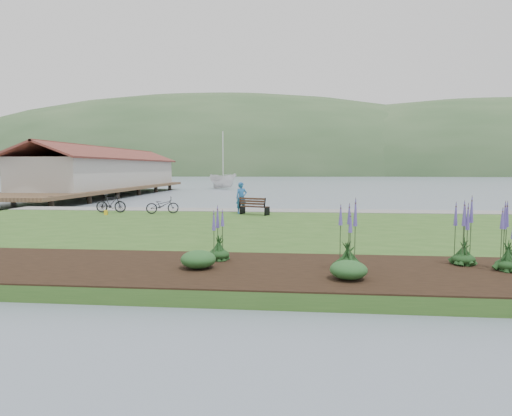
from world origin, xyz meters
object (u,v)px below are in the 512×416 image
Objects in this scene: sailboat at (223,189)px; bicycle_a at (162,205)px; person at (241,195)px; park_bench at (254,206)px.

bicycle_a is at bearing -128.74° from sailboat.
sailboat reaches higher than person.
person is 4.69m from bicycle_a.
park_bench is at bearing -121.21° from sailboat.
park_bench is 5.43m from bicycle_a.
person is 40.28m from sailboat.
bicycle_a is at bearing 162.86° from person.
bicycle_a is 40.17m from sailboat.
sailboat is (-8.05, 39.44, -1.48)m from person.
person reaches higher than bicycle_a.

